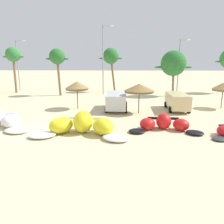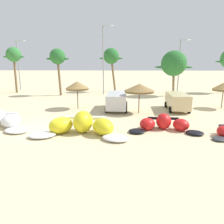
# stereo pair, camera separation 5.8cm
# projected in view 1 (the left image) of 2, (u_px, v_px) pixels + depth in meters

# --- Properties ---
(ground_plane) EXTENTS (260.00, 260.00, 0.00)m
(ground_plane) POSITION_uv_depth(u_px,v_px,m) (46.00, 129.00, 16.92)
(ground_plane) COLOR beige
(kite_left_of_center) EXTENTS (7.44, 3.68, 1.62)m
(kite_left_of_center) POSITION_uv_depth(u_px,v_px,m) (82.00, 126.00, 15.78)
(kite_left_of_center) COLOR white
(kite_left_of_center) RESTS_ON ground
(kite_center) EXTENTS (5.81, 2.75, 1.24)m
(kite_center) POSITION_uv_depth(u_px,v_px,m) (164.00, 124.00, 16.71)
(kite_center) COLOR black
(kite_center) RESTS_ON ground
(beach_umbrella_near_van) EXTENTS (2.64, 2.64, 3.11)m
(beach_umbrella_near_van) POSITION_uv_depth(u_px,v_px,m) (77.00, 86.00, 23.96)
(beach_umbrella_near_van) COLOR brown
(beach_umbrella_near_van) RESTS_ON ground
(beach_umbrella_middle) EXTENTS (3.12, 3.12, 3.04)m
(beach_umbrella_middle) POSITION_uv_depth(u_px,v_px,m) (139.00, 88.00, 21.96)
(beach_umbrella_middle) COLOR brown
(beach_umbrella_middle) RESTS_ON ground
(beach_umbrella_near_palms) EXTENTS (2.44, 2.44, 2.97)m
(beach_umbrella_near_palms) POSITION_uv_depth(u_px,v_px,m) (223.00, 87.00, 24.22)
(beach_umbrella_near_palms) COLOR brown
(beach_umbrella_near_palms) RESTS_ON ground
(parked_van) EXTENTS (2.27, 4.73, 1.84)m
(parked_van) POSITION_uv_depth(u_px,v_px,m) (177.00, 100.00, 23.69)
(parked_van) COLOR beige
(parked_van) RESTS_ON ground
(parked_car_second) EXTENTS (2.42, 5.14, 1.84)m
(parked_car_second) POSITION_uv_depth(u_px,v_px,m) (117.00, 100.00, 23.92)
(parked_car_second) COLOR silver
(parked_car_second) RESTS_ON ground
(palm_left) EXTENTS (3.72, 2.48, 7.71)m
(palm_left) POSITION_uv_depth(u_px,v_px,m) (13.00, 56.00, 36.28)
(palm_left) COLOR brown
(palm_left) RESTS_ON ground
(palm_left_of_gap) EXTENTS (3.64, 2.43, 7.29)m
(palm_left_of_gap) POSITION_uv_depth(u_px,v_px,m) (57.00, 58.00, 33.46)
(palm_left_of_gap) COLOR brown
(palm_left_of_gap) RESTS_ON ground
(palm_center_left) EXTENTS (4.16, 2.78, 7.66)m
(palm_center_left) POSITION_uv_depth(u_px,v_px,m) (111.00, 57.00, 37.78)
(palm_center_left) COLOR brown
(palm_center_left) RESTS_ON ground
(palm_center_right) EXTENTS (5.84, 3.89, 6.98)m
(palm_center_right) POSITION_uv_depth(u_px,v_px,m) (173.00, 64.00, 33.12)
(palm_center_right) COLOR #7F6647
(palm_center_right) RESTS_ON ground
(lamppost_west) EXTENTS (1.79, 0.24, 9.18)m
(lamppost_west) POSITION_uv_depth(u_px,v_px,m) (18.00, 63.00, 40.05)
(lamppost_west) COLOR gray
(lamppost_west) RESTS_ON ground
(lamppost_west_center) EXTENTS (1.75, 0.24, 10.88)m
(lamppost_west_center) POSITION_uv_depth(u_px,v_px,m) (104.00, 57.00, 34.48)
(lamppost_west_center) COLOR gray
(lamppost_west_center) RESTS_ON ground
(lamppost_east_center) EXTENTS (1.66, 0.24, 8.98)m
(lamppost_east_center) POSITION_uv_depth(u_px,v_px,m) (179.00, 63.00, 36.52)
(lamppost_east_center) COLOR gray
(lamppost_east_center) RESTS_ON ground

